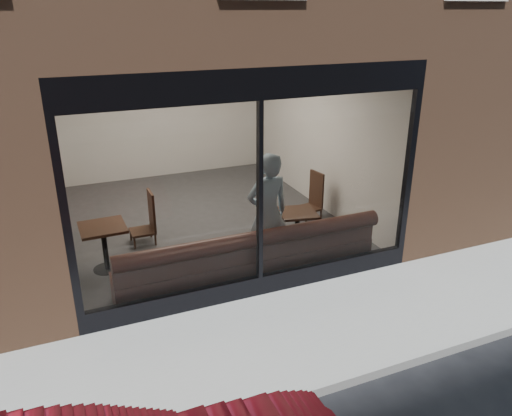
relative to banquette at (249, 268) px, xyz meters
name	(u,v)px	position (x,y,z in m)	size (l,w,h in m)	color
ground	(332,385)	(0.00, -2.45, -0.23)	(120.00, 120.00, 0.00)	black
sidewalk_near	(292,334)	(0.00, -1.45, -0.22)	(40.00, 2.00, 0.01)	gray
kerb_near	(335,384)	(0.00, -2.50, -0.17)	(40.00, 0.10, 0.12)	gray
host_building_pier_right	(302,100)	(3.75, 5.55, 1.38)	(2.50, 12.00, 3.20)	brown
host_building_backfill	(137,92)	(0.00, 8.55, 1.38)	(5.00, 6.00, 3.20)	brown
cafe_floor	(200,219)	(0.00, 2.55, -0.21)	(6.00, 6.00, 0.00)	#2D2D30
cafe_ceiling	(192,50)	(0.00, 2.55, 2.97)	(6.00, 6.00, 0.00)	white
cafe_wall_back	(160,111)	(0.00, 5.54, 1.37)	(5.00, 5.00, 0.00)	silver
cafe_wall_left	(52,154)	(-2.49, 2.55, 1.37)	(6.00, 6.00, 0.00)	silver
cafe_wall_right	(315,128)	(2.49, 2.55, 1.37)	(6.00, 6.00, 0.00)	silver
storefront_kick	(259,285)	(0.00, -0.40, -0.08)	(5.00, 0.10, 0.30)	black
storefront_header	(260,84)	(0.00, -0.40, 2.77)	(5.00, 0.10, 0.40)	black
storefront_mullion	(260,194)	(0.00, -0.40, 1.32)	(0.06, 0.10, 2.50)	black
storefront_glass	(261,195)	(0.00, -0.43, 1.33)	(4.80, 4.80, 0.00)	white
banquette	(249,268)	(0.00, 0.00, 0.00)	(4.00, 0.55, 0.45)	black
person	(268,213)	(0.42, 0.27, 0.72)	(0.69, 0.45, 1.90)	#97B5C8
cafe_table_left	(102,227)	(-1.94, 1.19, 0.52)	(0.68, 0.68, 0.04)	black
cafe_table_right	(298,213)	(1.09, 0.55, 0.52)	(0.59, 0.59, 0.04)	black
cafe_chair_left	(142,231)	(-1.23, 1.92, 0.01)	(0.41, 0.41, 0.04)	black
cafe_chair_right	(308,208)	(1.94, 1.74, 0.01)	(0.40, 0.40, 0.04)	black
wall_poster	(57,171)	(-2.45, 2.13, 1.21)	(0.02, 0.68, 0.90)	white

